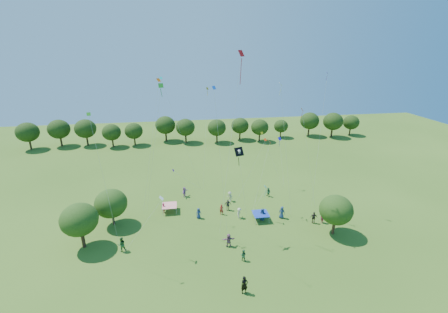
{
  "coord_description": "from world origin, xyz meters",
  "views": [
    {
      "loc": [
        -5.17,
        -19.84,
        23.71
      ],
      "look_at": [
        0.0,
        14.0,
        11.0
      ],
      "focal_mm": 24.0,
      "sensor_mm": 36.0,
      "label": 1
    }
  ],
  "objects_px": {
    "red_high_kite": "(237,87)",
    "tent_blue": "(261,214)",
    "tent_red_stripe": "(169,205)",
    "near_tree_east": "(336,210)",
    "pirate_kite": "(239,153)",
    "near_tree_west": "(79,220)",
    "man_in_black": "(244,285)",
    "near_tree_north": "(111,203)"
  },
  "relations": [
    {
      "from": "near_tree_north",
      "to": "tent_blue",
      "type": "bearing_deg",
      "value": -5.58
    },
    {
      "from": "man_in_black",
      "to": "pirate_kite",
      "type": "bearing_deg",
      "value": 74.56
    },
    {
      "from": "man_in_black",
      "to": "pirate_kite",
      "type": "height_order",
      "value": "pirate_kite"
    },
    {
      "from": "tent_blue",
      "to": "red_high_kite",
      "type": "distance_m",
      "value": 18.79
    },
    {
      "from": "pirate_kite",
      "to": "red_high_kite",
      "type": "bearing_deg",
      "value": 91.84
    },
    {
      "from": "near_tree_west",
      "to": "pirate_kite",
      "type": "xyz_separation_m",
      "value": [
        19.44,
        -0.84,
        7.79
      ]
    },
    {
      "from": "near_tree_north",
      "to": "near_tree_east",
      "type": "bearing_deg",
      "value": -12.82
    },
    {
      "from": "tent_blue",
      "to": "near_tree_west",
      "type": "bearing_deg",
      "value": -173.52
    },
    {
      "from": "tent_red_stripe",
      "to": "near_tree_west",
      "type": "bearing_deg",
      "value": -146.03
    },
    {
      "from": "near_tree_west",
      "to": "near_tree_north",
      "type": "height_order",
      "value": "near_tree_west"
    },
    {
      "from": "near_tree_east",
      "to": "red_high_kite",
      "type": "xyz_separation_m",
      "value": [
        -12.82,
        2.67,
        15.66
      ]
    },
    {
      "from": "red_high_kite",
      "to": "near_tree_east",
      "type": "bearing_deg",
      "value": -11.78
    },
    {
      "from": "near_tree_east",
      "to": "tent_blue",
      "type": "distance_m",
      "value": 10.25
    },
    {
      "from": "near_tree_west",
      "to": "near_tree_east",
      "type": "bearing_deg",
      "value": -3.59
    },
    {
      "from": "man_in_black",
      "to": "red_high_kite",
      "type": "bearing_deg",
      "value": 75.78
    },
    {
      "from": "man_in_black",
      "to": "tent_red_stripe",
      "type": "bearing_deg",
      "value": 105.92
    },
    {
      "from": "red_high_kite",
      "to": "near_tree_north",
      "type": "bearing_deg",
      "value": 166.38
    },
    {
      "from": "near_tree_east",
      "to": "tent_red_stripe",
      "type": "bearing_deg",
      "value": 157.41
    },
    {
      "from": "near_tree_west",
      "to": "pirate_kite",
      "type": "height_order",
      "value": "pirate_kite"
    },
    {
      "from": "near_tree_west",
      "to": "pirate_kite",
      "type": "distance_m",
      "value": 20.96
    },
    {
      "from": "near_tree_north",
      "to": "near_tree_east",
      "type": "height_order",
      "value": "near_tree_east"
    },
    {
      "from": "tent_red_stripe",
      "to": "tent_blue",
      "type": "relative_size",
      "value": 1.0
    },
    {
      "from": "tent_red_stripe",
      "to": "man_in_black",
      "type": "bearing_deg",
      "value": -65.82
    },
    {
      "from": "near_tree_east",
      "to": "near_tree_west",
      "type": "bearing_deg",
      "value": 176.41
    },
    {
      "from": "tent_blue",
      "to": "tent_red_stripe",
      "type": "bearing_deg",
      "value": 161.45
    },
    {
      "from": "near_tree_west",
      "to": "near_tree_east",
      "type": "height_order",
      "value": "near_tree_west"
    },
    {
      "from": "near_tree_east",
      "to": "red_high_kite",
      "type": "distance_m",
      "value": 20.42
    },
    {
      "from": "tent_red_stripe",
      "to": "red_high_kite",
      "type": "xyz_separation_m",
      "value": [
        8.95,
        -6.38,
        18.23
      ]
    },
    {
      "from": "near_tree_north",
      "to": "man_in_black",
      "type": "relative_size",
      "value": 2.65
    },
    {
      "from": "near_tree_north",
      "to": "red_high_kite",
      "type": "bearing_deg",
      "value": -13.62
    },
    {
      "from": "man_in_black",
      "to": "red_high_kite",
      "type": "xyz_separation_m",
      "value": [
        1.15,
        10.99,
        18.26
      ]
    },
    {
      "from": "near_tree_north",
      "to": "pirate_kite",
      "type": "bearing_deg",
      "value": -18.31
    },
    {
      "from": "man_in_black",
      "to": "pirate_kite",
      "type": "xyz_separation_m",
      "value": [
        1.19,
        9.49,
        10.73
      ]
    },
    {
      "from": "near_tree_east",
      "to": "pirate_kite",
      "type": "relative_size",
      "value": 0.5
    },
    {
      "from": "man_in_black",
      "to": "tent_blue",
      "type": "bearing_deg",
      "value": 59.84
    },
    {
      "from": "red_high_kite",
      "to": "near_tree_west",
      "type": "bearing_deg",
      "value": -178.07
    },
    {
      "from": "pirate_kite",
      "to": "red_high_kite",
      "type": "height_order",
      "value": "red_high_kite"
    },
    {
      "from": "tent_red_stripe",
      "to": "tent_blue",
      "type": "distance_m",
      "value": 13.74
    },
    {
      "from": "man_in_black",
      "to": "pirate_kite",
      "type": "distance_m",
      "value": 14.38
    },
    {
      "from": "red_high_kite",
      "to": "tent_blue",
      "type": "bearing_deg",
      "value": 26.27
    },
    {
      "from": "near_tree_east",
      "to": "tent_blue",
      "type": "xyz_separation_m",
      "value": [
        -8.74,
        4.69,
        -2.57
      ]
    },
    {
      "from": "tent_blue",
      "to": "near_tree_east",
      "type": "bearing_deg",
      "value": -28.19
    }
  ]
}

